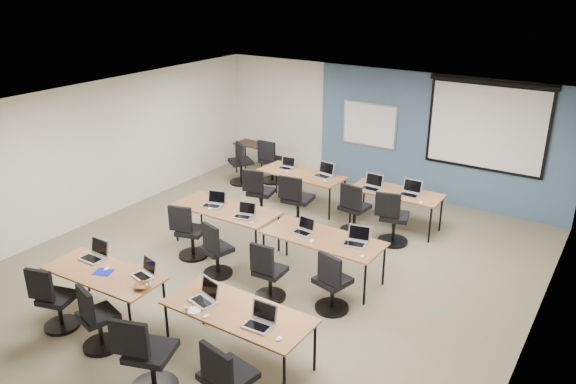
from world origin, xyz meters
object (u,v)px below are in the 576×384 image
Objects in this scene: training_table_mid_left at (226,211)px; laptop_0 at (95,254)px; task_chair_9 at (296,205)px; laptop_1 at (145,272)px; task_chair_4 at (189,236)px; laptop_7 at (356,240)px; utility_table at (253,148)px; laptop_2 at (205,296)px; whiteboard at (369,125)px; training_table_front_right at (238,313)px; task_chair_7 at (332,287)px; laptop_8 at (286,166)px; laptop_4 at (214,202)px; spare_chair_b at (241,167)px; spare_chair_a at (271,165)px; task_chair_2 at (147,361)px; task_chair_10 at (353,213)px; task_chair_1 at (97,323)px; training_table_back_left at (302,175)px; laptop_10 at (372,185)px; training_table_front_left at (104,275)px; task_chair_8 at (259,197)px; task_chair_5 at (216,254)px; task_chair_0 at (54,304)px; laptop_3 at (260,320)px; task_chair_11 at (392,222)px; laptop_11 at (410,191)px; laptop_9 at (324,173)px; training_table_mid_right at (323,239)px; laptop_5 at (244,213)px; task_chair_6 at (268,276)px.

laptop_0 is (-0.44, -2.46, 0.11)m from training_table_mid_left.
laptop_1 is at bearing -98.44° from task_chair_9.
laptop_7 is (2.79, 0.70, 0.39)m from task_chair_4.
laptop_2 is at bearing -56.11° from utility_table.
whiteboard is 0.67× the size of training_table_front_right.
laptop_8 is at bearing 145.31° from task_chair_7.
spare_chair_b is at bearing 102.90° from laptop_4.
task_chair_4 is 3.91m from spare_chair_a.
task_chair_2 is 5.14m from task_chair_10.
task_chair_1 is 5.07m from task_chair_10.
utility_table is at bearing 155.33° from training_table_back_left.
task_chair_4 is at bearing 84.27° from laptop_0.
utility_table is (-1.46, 5.86, -0.15)m from laptop_0.
task_chair_9 is at bearing -140.23° from laptop_10.
task_chair_10 is at bearing 66.74° from training_table_front_left.
task_chair_8 is 1.92m from spare_chair_b.
whiteboard reaches higher than task_chair_10.
laptop_4 reaches higher than training_table_back_left.
task_chair_8 is at bearing 114.94° from task_chair_1.
laptop_7 is at bearing 41.09° from task_chair_5.
task_chair_0 reaches higher than utility_table.
spare_chair_a reaches higher than laptop_4.
whiteboard is 3.06m from spare_chair_b.
laptop_3 is at bearing 11.70° from laptop_2.
training_table_front_right is 4.11m from task_chair_11.
task_chair_8 is (-0.80, 2.31, 0.03)m from task_chair_5.
task_chair_2 is (2.04, -0.99, -0.36)m from laptop_0.
spare_chair_b is at bearing 135.63° from laptop_7.
whiteboard is at bearing 119.51° from laptop_10.
task_chair_5 is at bearing 103.01° from laptop_1.
laptop_2 and laptop_3 have the same top height.
spare_chair_b is at bearing 122.28° from training_table_mid_left.
laptop_11 is (2.74, 1.00, 0.38)m from task_chair_8.
laptop_9 and laptop_10 have the same top height.
whiteboard is 2.90m from utility_table.
task_chair_10 reaches higher than laptop_2.
task_chair_7 is 3.24m from laptop_10.
laptop_1 is 1.51m from task_chair_2.
task_chair_10 is (-0.92, 2.52, 0.02)m from task_chair_7.
spare_chair_a is 1.01× the size of spare_chair_b.
training_table_mid_right is 1.84× the size of task_chair_2.
laptop_5 is 0.86× the size of laptop_11.
laptop_10 is at bearing 11.67° from task_chair_8.
laptop_2 is 1.06m from task_chair_2.
task_chair_10 is 0.99× the size of spare_chair_b.
task_chair_8 is (-2.80, 1.35, -0.37)m from laptop_7.
laptop_3 is at bearing -77.91° from task_chair_7.
task_chair_6 is 2.65× the size of laptop_9.
laptop_1 is at bearing -83.68° from laptop_9.
spare_chair_a is at bearing 121.01° from task_chair_6.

